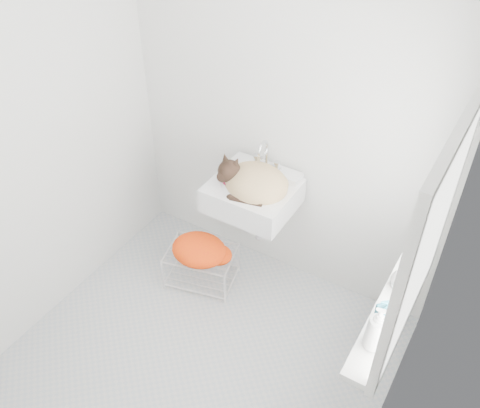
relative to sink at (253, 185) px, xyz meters
The scene contains 15 objects.
floor 1.13m from the sink, 84.50° to the right, with size 2.20×2.00×0.02m, color #A1A8B0.
back_wall 0.48m from the sink, 74.68° to the left, with size 2.20×0.02×2.50m, color white.
right_wall 1.44m from the sink, 32.28° to the right, with size 0.02×2.00×2.50m, color white.
left_wall 1.33m from the sink, 144.27° to the right, with size 0.02×2.00×2.50m, color white.
window_glass 1.37m from the sink, 25.03° to the right, with size 0.01×0.80×1.00m, color white.
window_frame 1.36m from the sink, 25.32° to the right, with size 0.04×0.90×1.10m, color white.
windowsill 1.21m from the sink, 26.54° to the right, with size 0.16×0.88×0.04m, color white.
sink is the anchor object (origin of this frame).
faucet 0.23m from the sink, 90.00° to the left, with size 0.19×0.14×0.19m, color silver, non-canonical shape.
cat 0.05m from the sink, 53.58° to the right, with size 0.44×0.36×0.27m.
wire_rack 0.79m from the sink, 145.39° to the right, with size 0.46×0.32×0.28m, color silver.
towel 0.66m from the sink, 135.82° to the right, with size 0.39×0.27×0.16m, color #F05A00.
bottle_a 1.32m from the sink, 35.73° to the right, with size 0.08×0.08×0.21m, color silver.
bottle_b 1.24m from the sink, 30.40° to the right, with size 0.07×0.08×0.16m, color teal.
bottle_c 1.13m from the sink, 18.72° to the right, with size 0.12×0.12×0.15m, color beige.
Camera 1 is at (1.23, -1.56, 2.84)m, focal length 39.04 mm.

